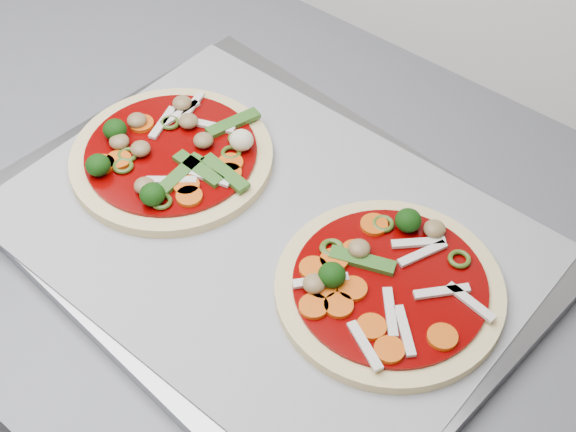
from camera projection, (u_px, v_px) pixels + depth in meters
The scene contains 5 objects.
base_cabinet at pixel (30, 244), 1.36m from camera, with size 3.60×0.60×0.86m, color silver.
baking_tray at pixel (267, 236), 0.74m from camera, with size 0.49×0.36×0.02m, color gray.
parchment at pixel (267, 230), 0.74m from camera, with size 0.47×0.34×0.00m, color #9E9EA4.
pizza_left at pixel (171, 156), 0.79m from camera, with size 0.22×0.22×0.03m.
pizza_right at pixel (387, 285), 0.69m from camera, with size 0.22×0.22×0.03m.
Camera 1 is at (0.88, 0.92, 1.48)m, focal length 50.00 mm.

